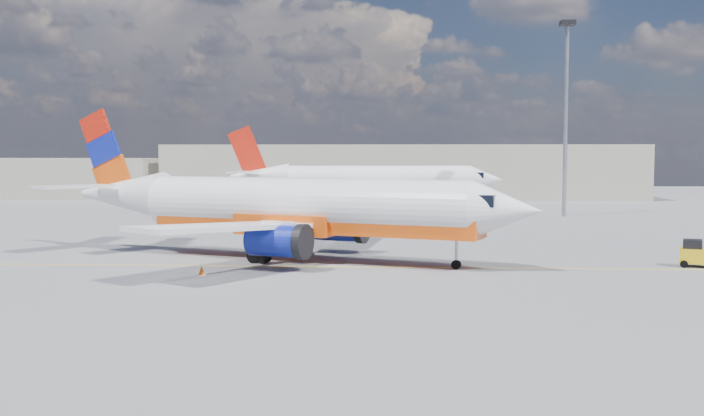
# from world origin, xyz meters

# --- Properties ---
(ground) EXTENTS (240.00, 240.00, 0.00)m
(ground) POSITION_xyz_m (0.00, 0.00, 0.00)
(ground) COLOR slate
(ground) RESTS_ON ground
(taxi_line) EXTENTS (70.00, 0.15, 0.01)m
(taxi_line) POSITION_xyz_m (0.00, 3.00, 0.01)
(taxi_line) COLOR yellow
(taxi_line) RESTS_ON ground
(terminal_main) EXTENTS (70.00, 14.00, 8.00)m
(terminal_main) POSITION_xyz_m (5.00, 75.00, 4.00)
(terminal_main) COLOR #A7A18F
(terminal_main) RESTS_ON ground
(terminal_annex) EXTENTS (26.00, 10.00, 6.00)m
(terminal_annex) POSITION_xyz_m (-45.00, 72.00, 3.00)
(terminal_annex) COLOR #A7A18F
(terminal_annex) RESTS_ON ground
(main_jet) EXTENTS (32.68, 24.76, 9.96)m
(main_jet) POSITION_xyz_m (-2.57, 6.12, 3.32)
(main_jet) COLOR white
(main_jet) RESTS_ON ground
(second_jet) EXTENTS (33.23, 26.21, 10.07)m
(second_jet) POSITION_xyz_m (1.12, 51.27, 3.36)
(second_jet) COLOR white
(second_jet) RESTS_ON ground
(gse_tug) EXTENTS (2.58, 2.08, 1.63)m
(gse_tug) POSITION_xyz_m (22.11, 4.11, 0.77)
(gse_tug) COLOR black
(gse_tug) RESTS_ON ground
(traffic_cone) EXTENTS (0.42, 0.42, 0.59)m
(traffic_cone) POSITION_xyz_m (-6.58, -0.75, 0.29)
(traffic_cone) COLOR white
(traffic_cone) RESTS_ON ground
(floodlight_mast) EXTENTS (1.51, 1.51, 20.72)m
(floodlight_mast) POSITION_xyz_m (22.16, 41.81, 12.42)
(floodlight_mast) COLOR #9C9CA5
(floodlight_mast) RESTS_ON ground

